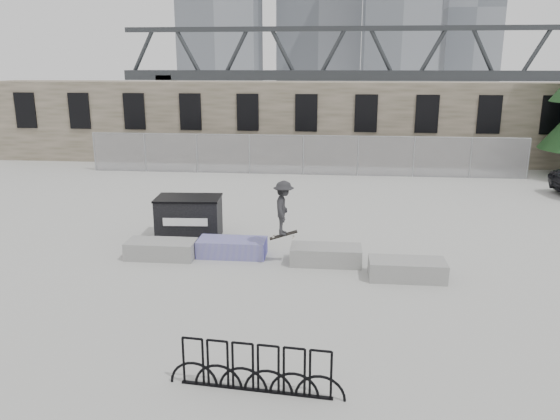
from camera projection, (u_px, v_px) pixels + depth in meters
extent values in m
plane|color=#AAA9A5|center=(277.00, 259.00, 15.85)|extent=(120.00, 120.00, 0.00)
cube|color=#645B49|center=(307.00, 122.00, 30.87)|extent=(36.00, 2.50, 4.50)
cube|color=black|center=(26.00, 110.00, 31.02)|extent=(1.20, 0.12, 2.00)
cube|color=black|center=(79.00, 111.00, 30.71)|extent=(1.20, 0.12, 2.00)
cube|color=black|center=(134.00, 111.00, 30.40)|extent=(1.20, 0.12, 2.00)
cube|color=black|center=(191.00, 112.00, 30.10)|extent=(1.20, 0.12, 2.00)
cube|color=black|center=(248.00, 112.00, 29.79)|extent=(1.20, 0.12, 2.00)
cube|color=black|center=(306.00, 113.00, 29.48)|extent=(1.20, 0.12, 2.00)
cube|color=black|center=(366.00, 113.00, 29.17)|extent=(1.20, 0.12, 2.00)
cube|color=black|center=(427.00, 114.00, 28.86)|extent=(1.20, 0.12, 2.00)
cube|color=black|center=(489.00, 114.00, 28.55)|extent=(1.20, 0.12, 2.00)
cube|color=black|center=(553.00, 115.00, 28.24)|extent=(1.20, 0.12, 2.00)
cylinder|color=gray|center=(94.00, 152.00, 28.65)|extent=(0.06, 0.06, 2.00)
cylinder|color=gray|center=(145.00, 153.00, 28.39)|extent=(0.06, 0.06, 2.00)
cylinder|color=gray|center=(197.00, 153.00, 28.12)|extent=(0.06, 0.06, 2.00)
cylinder|color=gray|center=(249.00, 154.00, 27.86)|extent=(0.06, 0.06, 2.00)
cylinder|color=gray|center=(303.00, 155.00, 27.59)|extent=(0.06, 0.06, 2.00)
cylinder|color=gray|center=(358.00, 156.00, 27.33)|extent=(0.06, 0.06, 2.00)
cylinder|color=gray|center=(414.00, 157.00, 27.06)|extent=(0.06, 0.06, 2.00)
cylinder|color=gray|center=(471.00, 158.00, 26.80)|extent=(0.06, 0.06, 2.00)
cylinder|color=gray|center=(529.00, 159.00, 26.53)|extent=(0.06, 0.06, 2.00)
cube|color=#99999E|center=(303.00, 155.00, 27.59)|extent=(22.00, 0.02, 2.00)
cylinder|color=gray|center=(303.00, 135.00, 27.33)|extent=(22.00, 0.04, 0.04)
cube|color=gray|center=(161.00, 249.00, 15.93)|extent=(2.00, 0.90, 0.51)
cube|color=#2D471E|center=(161.00, 243.00, 15.88)|extent=(1.76, 0.66, 0.10)
cube|color=#3F3AAF|center=(232.00, 247.00, 16.09)|extent=(2.00, 0.90, 0.51)
cube|color=#2D471E|center=(232.00, 241.00, 16.04)|extent=(1.76, 0.66, 0.10)
cube|color=gray|center=(326.00, 255.00, 15.46)|extent=(2.00, 0.90, 0.51)
cube|color=#2D471E|center=(326.00, 248.00, 15.41)|extent=(1.76, 0.66, 0.10)
cube|color=gray|center=(407.00, 269.00, 14.39)|extent=(2.00, 0.90, 0.51)
cube|color=#2D471E|center=(407.00, 262.00, 14.34)|extent=(1.76, 0.66, 0.10)
cube|color=black|center=(189.00, 218.00, 17.67)|extent=(2.09, 1.34, 1.31)
cube|color=black|center=(188.00, 198.00, 17.50)|extent=(2.14, 1.39, 0.06)
cube|color=white|center=(185.00, 222.00, 17.06)|extent=(1.41, 0.11, 0.25)
cube|color=black|center=(256.00, 390.00, 9.49)|extent=(2.69, 0.30, 0.04)
torus|color=black|center=(193.00, 362.00, 9.58)|extent=(0.89, 0.13, 0.89)
torus|color=black|center=(218.00, 364.00, 9.50)|extent=(0.89, 0.13, 0.89)
torus|color=black|center=(243.00, 367.00, 9.42)|extent=(0.89, 0.13, 0.89)
torus|color=black|center=(268.00, 369.00, 9.34)|extent=(0.89, 0.13, 0.89)
torus|color=black|center=(294.00, 372.00, 9.26)|extent=(0.89, 0.13, 0.89)
torus|color=black|center=(321.00, 375.00, 9.17)|extent=(0.89, 0.13, 0.89)
cube|color=slate|center=(471.00, 9.00, 100.65)|extent=(10.00, 10.00, 30.00)
cube|color=#2D3033|center=(406.00, 75.00, 66.66)|extent=(70.00, 3.00, 1.20)
cube|color=#2D3033|center=(408.00, 28.00, 65.22)|extent=(70.00, 0.60, 0.60)
cube|color=gray|center=(168.00, 91.00, 70.08)|extent=(2.00, 3.00, 4.00)
imported|color=#252527|center=(284.00, 208.00, 15.11)|extent=(0.59, 1.00, 1.52)
cube|color=black|center=(284.00, 235.00, 15.32)|extent=(0.80, 0.31, 0.25)
cylinder|color=beige|center=(273.00, 237.00, 15.29)|extent=(0.06, 0.03, 0.06)
cylinder|color=beige|center=(274.00, 236.00, 15.43)|extent=(0.06, 0.03, 0.06)
cylinder|color=beige|center=(293.00, 238.00, 15.24)|extent=(0.06, 0.03, 0.06)
cylinder|color=beige|center=(294.00, 236.00, 15.37)|extent=(0.06, 0.03, 0.06)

